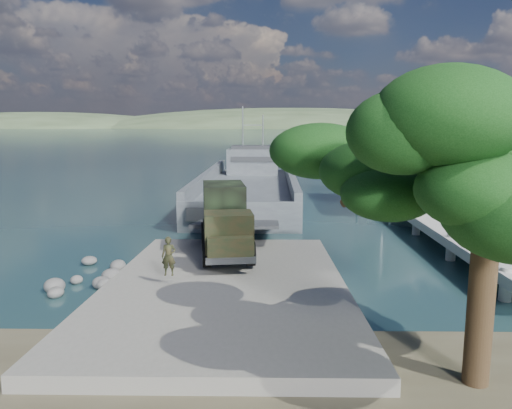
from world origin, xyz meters
The scene contains 11 objects.
ground centered at (0.00, 0.00, 0.00)m, with size 1400.00×1400.00×0.00m, color #1B3942.
boat_ramp centered at (0.00, -1.00, 0.25)m, with size 10.00×18.00×0.50m, color gray.
shoreline_rocks centered at (-6.20, 0.50, 0.00)m, with size 3.20×5.60×0.90m, color #565754, non-canonical shape.
distant_headlands centered at (50.00, 560.00, 0.00)m, with size 1000.00×240.00×48.00m, color #36492E, non-canonical shape.
pier centered at (13.00, 18.77, 1.60)m, with size 6.40×44.00×6.10m.
landing_craft centered at (0.23, 23.64, 0.78)m, with size 8.61×32.23×9.53m.
military_truck centered at (-0.38, 3.60, 2.20)m, with size 3.24×7.61×3.42m.
soldier centered at (-2.32, -1.65, 1.31)m, with size 0.60×0.39×1.63m, color #1D2F1A.
sailboat_near centered at (17.65, 28.90, 0.31)m, with size 1.73×4.83×5.78m.
sailboat_far centered at (17.59, 39.87, 0.34)m, with size 2.79×5.50×6.44m.
overhang_tree centered at (6.60, -8.72, 6.20)m, with size 8.52×7.85×7.74m.
Camera 1 is at (1.59, -21.50, 7.19)m, focal length 35.00 mm.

